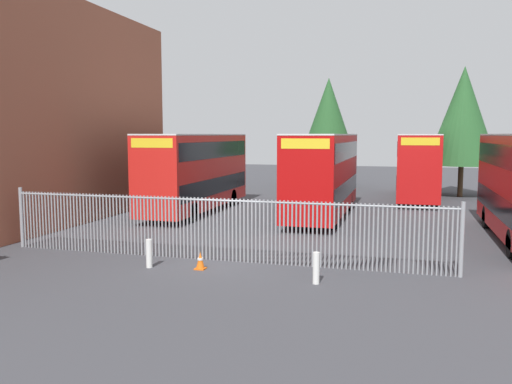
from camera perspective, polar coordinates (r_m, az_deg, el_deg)
name	(u,v)px	position (r m, az deg, el deg)	size (l,w,h in m)	color
ground_plane	(278,224)	(26.06, 2.41, -3.46)	(100.00, 100.00, 0.00)	#3D3D42
palisade_fence	(215,227)	(18.40, -4.43, -3.81)	(16.23, 0.14, 2.35)	gray
double_decker_bus_behind_fence_left	(196,170)	(29.94, -6.48, 2.44)	(2.54, 10.81, 4.42)	red
double_decker_bus_behind_fence_right	(324,172)	(28.20, 7.33, 2.20)	(2.54, 10.81, 4.42)	#B70C0C
double_decker_bus_far_back	(417,164)	(37.05, 17.10, 2.92)	(2.54, 10.81, 4.42)	red
bollard_near_left	(149,253)	(17.85, -11.51, -6.54)	(0.20, 0.20, 0.95)	silver
bollard_center_front	(316,268)	(15.73, 6.54, -8.19)	(0.20, 0.20, 0.95)	silver
traffic_cone_by_gate	(200,261)	(17.41, -6.06, -7.40)	(0.34, 0.34, 0.59)	orange
tree_tall_back	(328,117)	(44.79, 7.85, 8.05)	(4.52, 4.52, 9.10)	#4C3823
tree_short_side	(463,116)	(39.84, 21.54, 7.67)	(4.81, 4.81, 9.13)	#4C3823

